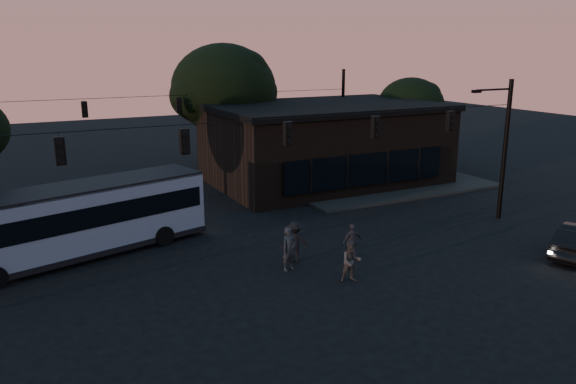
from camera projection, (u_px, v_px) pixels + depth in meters
name	position (u px, v px, depth m)	size (l,w,h in m)	color
ground	(335.00, 290.00, 21.59)	(120.00, 120.00, 0.00)	black
sidewalk_far_right	(376.00, 181.00, 38.94)	(14.00, 10.00, 0.15)	black
building	(325.00, 143.00, 38.66)	(15.40, 10.41, 5.40)	black
tree_behind	(224.00, 89.00, 40.77)	(7.60, 7.60, 9.43)	black
tree_right	(411.00, 106.00, 43.91)	(5.20, 5.20, 6.86)	black
signal_rig_near	(288.00, 159.00, 23.93)	(26.24, 0.30, 7.50)	black
signal_rig_far	(180.00, 122.00, 37.77)	(26.24, 0.30, 7.50)	black
bus	(79.00, 217.00, 24.75)	(11.78, 5.59, 3.23)	gray
pedestrian_a	(289.00, 249.00, 23.38)	(0.67, 0.44, 1.85)	black
pedestrian_b	(351.00, 261.00, 22.24)	(0.82, 0.64, 1.69)	#393634
pedestrian_c	(352.00, 241.00, 24.68)	(0.94, 0.39, 1.60)	#302D37
pedestrian_d	(295.00, 242.00, 24.32)	(1.17, 0.67, 1.81)	black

